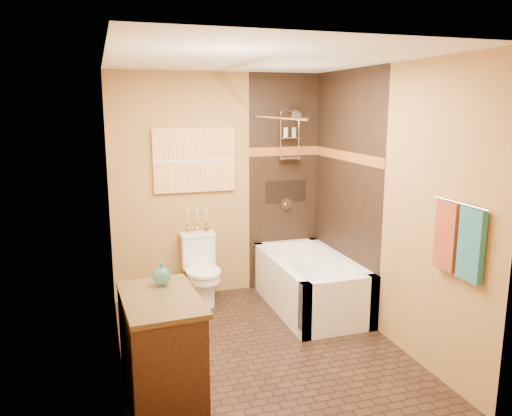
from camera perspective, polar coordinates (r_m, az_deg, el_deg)
name	(u,v)px	position (r m, az deg, el deg)	size (l,w,h in m)	color
floor	(260,348)	(4.64, 0.49, -15.75)	(3.00, 3.00, 0.00)	black
wall_left	(113,222)	(4.02, -15.98, -1.54)	(0.02, 3.00, 2.50)	#A67940
wall_right	(385,204)	(4.72, 14.49, 0.46)	(0.02, 3.00, 2.50)	#A67940
wall_back	(219,186)	(5.64, -4.24, 2.55)	(2.40, 0.02, 2.50)	#A67940
wall_front	(343,265)	(2.88, 9.93, -6.41)	(2.40, 0.02, 2.50)	#A67940
ceiling	(261,59)	(4.14, 0.56, 16.70)	(3.00, 3.00, 0.00)	silver
alcove_tile_back	(284,183)	(5.85, 3.20, 2.89)	(0.85, 0.01, 2.50)	black
alcove_tile_right	(345,191)	(5.36, 10.15, 1.93)	(0.01, 1.50, 2.50)	black
mosaic_band_back	(284,151)	(5.80, 3.27, 6.50)	(0.85, 0.01, 0.10)	brown
mosaic_band_right	(346,156)	(5.30, 10.20, 5.86)	(0.01, 1.50, 0.10)	brown
alcove_niche	(286,191)	(5.87, 3.44, 1.93)	(0.50, 0.01, 0.25)	black
shower_fixtures	(290,148)	(5.71, 3.88, 6.87)	(0.24, 0.33, 1.16)	silver
curtain_rod	(276,118)	(4.96, 2.26, 10.29)	(0.03, 0.03, 1.55)	silver
towel_bar	(460,204)	(3.82, 22.33, 0.46)	(0.02, 0.02, 0.55)	silver
towel_teal	(471,245)	(3.79, 23.38, -3.90)	(0.05, 0.22, 0.52)	#205E6B
towel_rust	(447,236)	(3.98, 20.95, -3.00)	(0.05, 0.22, 0.52)	maroon
sunset_painting	(194,160)	(5.52, -7.07, 5.44)	(0.90, 0.04, 0.70)	#C57B2E
vanity_mirror	(116,201)	(3.51, -15.74, 0.80)	(0.01, 1.00, 0.90)	white
bathtub	(309,287)	(5.46, 6.11, -8.98)	(0.80, 1.50, 0.55)	white
toilet	(201,269)	(5.52, -6.27, -6.98)	(0.38, 0.57, 0.75)	white
vanity	(161,346)	(3.88, -10.80, -15.25)	(0.59, 0.91, 0.78)	black
teal_bottle	(161,274)	(3.92, -10.76, -7.41)	(0.14, 0.14, 0.22)	#267261
bud_vases	(197,220)	(5.54, -6.74, -1.42)	(0.26, 0.05, 0.26)	gold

